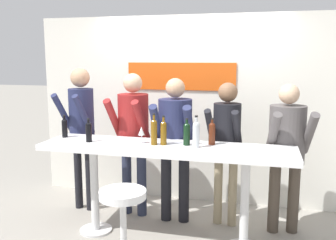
{
  "coord_description": "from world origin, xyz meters",
  "views": [
    {
      "loc": [
        0.96,
        -3.63,
        1.92
      ],
      "look_at": [
        0.0,
        0.09,
        1.29
      ],
      "focal_mm": 40.0,
      "sensor_mm": 36.0,
      "label": 1
    }
  ],
  "objects_px": {
    "person_center_right": "(287,143)",
    "wine_bottle_6": "(65,127)",
    "wine_bottle_5": "(212,132)",
    "wine_bottle_4": "(187,133)",
    "person_center": "(226,137)",
    "wine_bottle_2": "(164,132)",
    "tasting_table": "(166,159)",
    "person_left": "(133,129)",
    "person_far_left": "(81,121)",
    "wine_bottle_0": "(89,131)",
    "person_center_left": "(175,135)",
    "wine_glass_0": "(141,131)",
    "wine_bottle_1": "(154,131)",
    "bar_stool": "(123,217)",
    "wine_bottle_3": "(196,133)"
  },
  "relations": [
    {
      "from": "tasting_table",
      "to": "wine_bottle_6",
      "type": "relative_size",
      "value": 10.3
    },
    {
      "from": "person_center_left",
      "to": "wine_bottle_4",
      "type": "height_order",
      "value": "person_center_left"
    },
    {
      "from": "person_center_left",
      "to": "wine_bottle_5",
      "type": "relative_size",
      "value": 6.09
    },
    {
      "from": "person_center_left",
      "to": "wine_glass_0",
      "type": "distance_m",
      "value": 0.53
    },
    {
      "from": "person_center_left",
      "to": "wine_bottle_4",
      "type": "xyz_separation_m",
      "value": [
        0.22,
        -0.42,
        0.12
      ]
    },
    {
      "from": "wine_bottle_4",
      "to": "person_far_left",
      "type": "bearing_deg",
      "value": 161.53
    },
    {
      "from": "tasting_table",
      "to": "wine_bottle_4",
      "type": "relative_size",
      "value": 9.35
    },
    {
      "from": "person_left",
      "to": "person_center",
      "type": "relative_size",
      "value": 1.05
    },
    {
      "from": "person_left",
      "to": "wine_glass_0",
      "type": "distance_m",
      "value": 0.59
    },
    {
      "from": "wine_bottle_6",
      "to": "person_center_left",
      "type": "bearing_deg",
      "value": 17.53
    },
    {
      "from": "wine_bottle_4",
      "to": "wine_bottle_1",
      "type": "bearing_deg",
      "value": -169.61
    },
    {
      "from": "person_center_right",
      "to": "person_center_left",
      "type": "bearing_deg",
      "value": 169.06
    },
    {
      "from": "bar_stool",
      "to": "wine_bottle_3",
      "type": "height_order",
      "value": "wine_bottle_3"
    },
    {
      "from": "person_center",
      "to": "person_left",
      "type": "bearing_deg",
      "value": -173.66
    },
    {
      "from": "wine_bottle_0",
      "to": "wine_bottle_5",
      "type": "distance_m",
      "value": 1.31
    },
    {
      "from": "wine_bottle_6",
      "to": "wine_bottle_5",
      "type": "bearing_deg",
      "value": 1.76
    },
    {
      "from": "person_left",
      "to": "wine_bottle_1",
      "type": "xyz_separation_m",
      "value": [
        0.43,
        -0.54,
        0.1
      ]
    },
    {
      "from": "person_center",
      "to": "wine_bottle_1",
      "type": "height_order",
      "value": "person_center"
    },
    {
      "from": "person_far_left",
      "to": "person_center",
      "type": "height_order",
      "value": "person_far_left"
    },
    {
      "from": "wine_bottle_3",
      "to": "wine_bottle_6",
      "type": "height_order",
      "value": "wine_bottle_3"
    },
    {
      "from": "person_center_right",
      "to": "wine_bottle_3",
      "type": "distance_m",
      "value": 1.05
    },
    {
      "from": "wine_bottle_1",
      "to": "wine_bottle_5",
      "type": "bearing_deg",
      "value": 14.8
    },
    {
      "from": "wine_bottle_1",
      "to": "wine_bottle_2",
      "type": "distance_m",
      "value": 0.1
    },
    {
      "from": "bar_stool",
      "to": "wine_bottle_6",
      "type": "relative_size",
      "value": 2.96
    },
    {
      "from": "person_left",
      "to": "wine_bottle_0",
      "type": "bearing_deg",
      "value": -110.19
    },
    {
      "from": "wine_glass_0",
      "to": "wine_bottle_5",
      "type": "bearing_deg",
      "value": 9.27
    },
    {
      "from": "person_center_left",
      "to": "wine_bottle_0",
      "type": "distance_m",
      "value": 0.98
    },
    {
      "from": "person_center",
      "to": "wine_bottle_1",
      "type": "bearing_deg",
      "value": -135.62
    },
    {
      "from": "person_center",
      "to": "wine_bottle_2",
      "type": "relative_size",
      "value": 5.44
    },
    {
      "from": "person_left",
      "to": "person_center_right",
      "type": "bearing_deg",
      "value": 4.2
    },
    {
      "from": "person_center_left",
      "to": "wine_bottle_1",
      "type": "bearing_deg",
      "value": -105.08
    },
    {
      "from": "person_center",
      "to": "wine_glass_0",
      "type": "height_order",
      "value": "person_center"
    },
    {
      "from": "person_center_right",
      "to": "wine_bottle_0",
      "type": "distance_m",
      "value": 2.14
    },
    {
      "from": "wine_glass_0",
      "to": "person_center_right",
      "type": "bearing_deg",
      "value": 17.01
    },
    {
      "from": "bar_stool",
      "to": "person_center_right",
      "type": "xyz_separation_m",
      "value": [
        1.45,
        1.14,
        0.51
      ]
    },
    {
      "from": "person_center_right",
      "to": "wine_bottle_2",
      "type": "distance_m",
      "value": 1.35
    },
    {
      "from": "wine_bottle_1",
      "to": "wine_bottle_2",
      "type": "relative_size",
      "value": 1.08
    },
    {
      "from": "person_center_right",
      "to": "wine_bottle_2",
      "type": "height_order",
      "value": "person_center_right"
    },
    {
      "from": "person_left",
      "to": "tasting_table",
      "type": "bearing_deg",
      "value": -38.9
    },
    {
      "from": "wine_bottle_5",
      "to": "wine_bottle_4",
      "type": "bearing_deg",
      "value": -159.58
    },
    {
      "from": "person_center_right",
      "to": "wine_bottle_6",
      "type": "xyz_separation_m",
      "value": [
        -2.43,
        -0.39,
        0.13
      ]
    },
    {
      "from": "wine_bottle_0",
      "to": "wine_bottle_6",
      "type": "height_order",
      "value": "same"
    },
    {
      "from": "wine_glass_0",
      "to": "person_center",
      "type": "bearing_deg",
      "value": 30.35
    },
    {
      "from": "tasting_table",
      "to": "wine_bottle_4",
      "type": "xyz_separation_m",
      "value": [
        0.21,
        0.06,
        0.27
      ]
    },
    {
      "from": "person_left",
      "to": "wine_bottle_3",
      "type": "relative_size",
      "value": 5.37
    },
    {
      "from": "wine_bottle_0",
      "to": "wine_bottle_4",
      "type": "xyz_separation_m",
      "value": [
        1.05,
        0.11,
        0.01
      ]
    },
    {
      "from": "tasting_table",
      "to": "wine_bottle_2",
      "type": "xyz_separation_m",
      "value": [
        -0.03,
        0.02,
        0.28
      ]
    },
    {
      "from": "wine_bottle_0",
      "to": "wine_bottle_4",
      "type": "height_order",
      "value": "wine_bottle_4"
    },
    {
      "from": "wine_bottle_5",
      "to": "wine_bottle_6",
      "type": "relative_size",
      "value": 1.09
    },
    {
      "from": "wine_bottle_4",
      "to": "tasting_table",
      "type": "bearing_deg",
      "value": -162.54
    }
  ]
}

